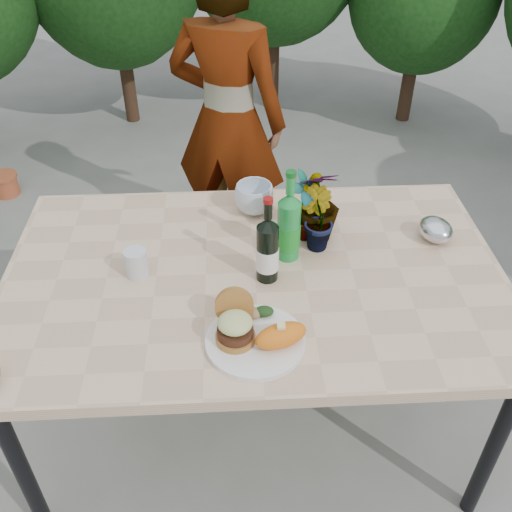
{
  "coord_description": "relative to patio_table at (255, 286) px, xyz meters",
  "views": [
    {
      "loc": [
        -0.07,
        -1.39,
        1.92
      ],
      "look_at": [
        0.0,
        -0.08,
        0.88
      ],
      "focal_mm": 40.0,
      "sensor_mm": 36.0,
      "label": 1
    }
  ],
  "objects": [
    {
      "name": "ground",
      "position": [
        0.0,
        0.0,
        -0.69
      ],
      "size": [
        80.0,
        80.0,
        0.0
      ],
      "primitive_type": "plane",
      "color": "slate",
      "rests_on": "ground"
    },
    {
      "name": "patio_table",
      "position": [
        0.0,
        0.0,
        0.0
      ],
      "size": [
        1.6,
        1.0,
        0.75
      ],
      "color": "#D7B28F",
      "rests_on": "ground"
    },
    {
      "name": "shrub_hedge",
      "position": [
        0.01,
        1.62,
        0.46
      ],
      "size": [
        7.0,
        5.08,
        2.28
      ],
      "color": "#382316",
      "rests_on": "ground"
    },
    {
      "name": "dinner_plate",
      "position": [
        -0.01,
        -0.3,
        0.06
      ],
      "size": [
        0.28,
        0.28,
        0.01
      ],
      "primitive_type": "cylinder",
      "color": "white",
      "rests_on": "patio_table"
    },
    {
      "name": "burger_stack",
      "position": [
        -0.07,
        -0.29,
        0.12
      ],
      "size": [
        0.11,
        0.16,
        0.11
      ],
      "color": "#B7722D",
      "rests_on": "dinner_plate"
    },
    {
      "name": "sweet_potato",
      "position": [
        0.05,
        -0.32,
        0.1
      ],
      "size": [
        0.17,
        0.12,
        0.06
      ],
      "primitive_type": "ellipsoid",
      "rotation": [
        0.0,
        0.0,
        0.35
      ],
      "color": "orange",
      "rests_on": "dinner_plate"
    },
    {
      "name": "grilled_veg",
      "position": [
        0.0,
        -0.21,
        0.09
      ],
      "size": [
        0.08,
        0.05,
        0.03
      ],
      "color": "olive",
      "rests_on": "dinner_plate"
    },
    {
      "name": "wine_bottle",
      "position": [
        0.04,
        -0.03,
        0.17
      ],
      "size": [
        0.07,
        0.07,
        0.3
      ],
      "rotation": [
        0.0,
        0.0,
        0.26
      ],
      "color": "black",
      "rests_on": "patio_table"
    },
    {
      "name": "sparkling_water",
      "position": [
        0.11,
        0.08,
        0.17
      ],
      "size": [
        0.08,
        0.08,
        0.32
      ],
      "rotation": [
        0.0,
        0.0,
        0.35
      ],
      "color": "#198D36",
      "rests_on": "patio_table"
    },
    {
      "name": "plastic_cup",
      "position": [
        -0.37,
        0.01,
        0.1
      ],
      "size": [
        0.07,
        0.07,
        0.09
      ],
      "primitive_type": "cylinder",
      "color": "silver",
      "rests_on": "patio_table"
    },
    {
      "name": "seedling_left",
      "position": [
        0.18,
        0.18,
        0.18
      ],
      "size": [
        0.16,
        0.15,
        0.25
      ],
      "primitive_type": "imported",
      "rotation": [
        0.0,
        0.0,
        0.64
      ],
      "color": "#1E541C",
      "rests_on": "patio_table"
    },
    {
      "name": "seedling_mid",
      "position": [
        0.21,
        0.13,
        0.17
      ],
      "size": [
        0.15,
        0.15,
        0.22
      ],
      "primitive_type": "imported",
      "rotation": [
        0.0,
        0.0,
        2.24
      ],
      "color": "#25521C",
      "rests_on": "patio_table"
    },
    {
      "name": "seedling_right",
      "position": [
        0.22,
        0.19,
        0.19
      ],
      "size": [
        0.16,
        0.16,
        0.26
      ],
      "primitive_type": "imported",
      "rotation": [
        0.0,
        0.0,
        3.29
      ],
      "color": "#26571D",
      "rests_on": "patio_table"
    },
    {
      "name": "blue_bowl",
      "position": [
        0.02,
        0.35,
        0.11
      ],
      "size": [
        0.17,
        0.17,
        0.11
      ],
      "primitive_type": "imported",
      "rotation": [
        0.0,
        0.0,
        -0.28
      ],
      "color": "silver",
      "rests_on": "patio_table"
    },
    {
      "name": "foil_packet_right",
      "position": [
        0.63,
        0.15,
        0.1
      ],
      "size": [
        0.14,
        0.16,
        0.08
      ],
      "primitive_type": "ellipsoid",
      "rotation": [
        0.0,
        0.0,
        1.88
      ],
      "color": "silver",
      "rests_on": "patio_table"
    },
    {
      "name": "person",
      "position": [
        -0.07,
        1.08,
        0.08
      ],
      "size": [
        0.66,
        0.55,
        1.54
      ],
      "primitive_type": "imported",
      "rotation": [
        0.0,
        0.0,
        2.76
      ],
      "color": "#9D694E",
      "rests_on": "ground"
    },
    {
      "name": "terracotta_pot",
      "position": [
        -1.47,
        1.75,
        -0.62
      ],
      "size": [
        0.17,
        0.17,
        0.14
      ],
      "color": "#AC4D2C",
      "rests_on": "ground"
    }
  ]
}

